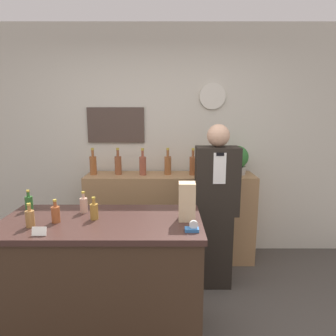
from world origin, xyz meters
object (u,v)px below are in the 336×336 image
(shopkeeper, at_px, (217,208))
(tape_dispenser, at_px, (193,228))
(potted_plant, at_px, (237,159))
(paper_bag, at_px, (187,201))

(shopkeeper, xyz_separation_m, tape_dispenser, (-0.31, -0.96, 0.19))
(shopkeeper, distance_m, potted_plant, 0.75)
(potted_plant, distance_m, tape_dispenser, 1.66)
(paper_bag, distance_m, tape_dispenser, 0.23)
(shopkeeper, xyz_separation_m, paper_bag, (-0.33, -0.76, 0.30))
(shopkeeper, height_order, paper_bag, shopkeeper)
(shopkeeper, relative_size, potted_plant, 4.94)
(potted_plant, distance_m, paper_bag, 1.48)
(paper_bag, xyz_separation_m, tape_dispenser, (0.02, -0.20, -0.11))
(paper_bag, bearing_deg, potted_plant, 63.89)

